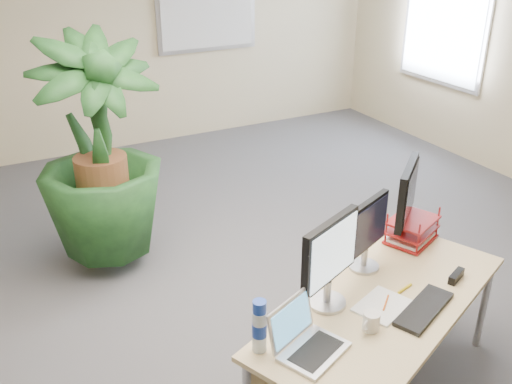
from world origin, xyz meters
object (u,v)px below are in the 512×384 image
desk (368,315)px  laptop (304,338)px  monitor_left (330,258)px  floor_plant (102,179)px  monitor_right (367,230)px

desk → laptop: laptop is taller
monitor_left → laptop: size_ratio=1.25×
desk → laptop: size_ratio=4.54×
floor_plant → monitor_left: floor_plant is taller
monitor_left → monitor_right: monitor_left is taller
desk → monitor_right: bearing=59.8°
laptop → floor_plant: bearing=100.2°
monitor_left → laptop: 0.45m
desk → monitor_right: size_ratio=4.17×
desk → monitor_right: 0.48m
desk → monitor_left: (-0.26, 0.04, 0.43)m
desk → laptop: (-0.55, -0.20, 0.19)m
desk → floor_plant: 2.29m
desk → floor_plant: floor_plant is taller
floor_plant → laptop: bearing=-79.8°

